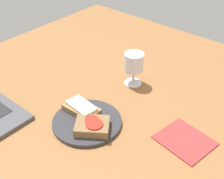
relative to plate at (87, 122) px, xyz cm
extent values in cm
cube|color=brown|center=(7.65, -2.31, -2.13)|extent=(140.00, 140.00, 3.00)
cylinder|color=#333338|center=(0.00, 0.00, 0.00)|extent=(21.17, 21.17, 1.26)
cube|color=brown|center=(-1.85, -4.04, 1.92)|extent=(12.13, 12.55, 2.58)
cylinder|color=red|center=(-1.08, -3.18, 3.42)|extent=(4.09, 4.09, 0.42)
cylinder|color=red|center=(-1.97, -5.04, 3.44)|extent=(5.05, 5.05, 0.47)
cube|color=#937047|center=(1.85, 4.04, 1.63)|extent=(6.70, 11.69, 1.99)
cube|color=#F4EAB7|center=(1.85, 4.04, 3.11)|extent=(6.31, 10.24, 0.97)
cylinder|color=white|center=(26.62, 2.71, -0.43)|extent=(6.35, 6.35, 0.40)
cylinder|color=white|center=(26.62, 2.71, 2.39)|extent=(1.03, 1.03, 5.24)
cylinder|color=white|center=(26.62, 2.71, 8.26)|extent=(6.83, 6.83, 6.51)
cylinder|color=white|center=(26.62, 2.71, 6.95)|extent=(6.28, 6.28, 3.88)
cube|color=#B23333|center=(12.80, -26.48, -0.43)|extent=(14.75, 16.40, 0.40)
camera|label=1|loc=(-49.61, -52.32, 62.95)|focal=50.00mm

